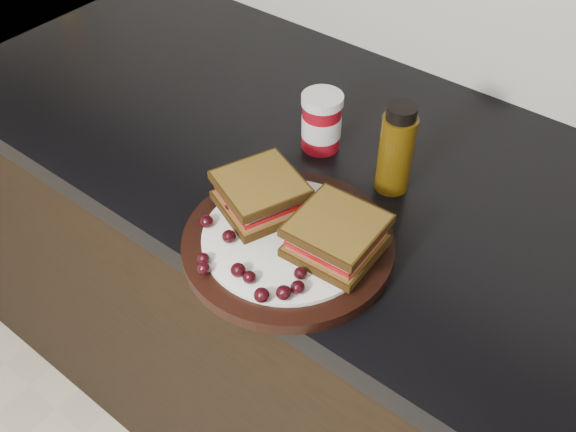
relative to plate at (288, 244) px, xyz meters
name	(u,v)px	position (x,y,z in m)	size (l,w,h in m)	color
base_cabinets	(360,356)	(0.02, 0.20, -0.48)	(3.96, 0.58, 0.86)	black
countertop	(383,187)	(0.02, 0.20, -0.03)	(3.98, 0.60, 0.04)	black
plate	(288,244)	(0.00, 0.00, 0.00)	(0.28, 0.28, 0.02)	black
sandwich_left	(261,194)	(-0.06, 0.02, 0.04)	(0.10, 0.10, 0.05)	brown
sandwich_right	(336,236)	(0.06, 0.02, 0.04)	(0.11, 0.11, 0.05)	brown
grape_0	(206,221)	(-0.10, -0.05, 0.02)	(0.02, 0.02, 0.02)	black
grape_1	(229,236)	(-0.05, -0.05, 0.02)	(0.02, 0.02, 0.02)	black
grape_2	(203,259)	(-0.05, -0.10, 0.02)	(0.02, 0.02, 0.01)	black
grape_3	(203,268)	(-0.04, -0.11, 0.02)	(0.02, 0.02, 0.02)	black
grape_4	(238,270)	(-0.01, -0.09, 0.02)	(0.02, 0.02, 0.02)	black
grape_5	(249,277)	(0.01, -0.09, 0.02)	(0.02, 0.02, 0.02)	black
grape_6	(262,295)	(0.04, -0.10, 0.02)	(0.02, 0.02, 0.02)	black
grape_7	(284,293)	(0.06, -0.08, 0.02)	(0.02, 0.02, 0.02)	black
grape_8	(298,287)	(0.07, -0.07, 0.02)	(0.02, 0.02, 0.02)	black
grape_9	(300,273)	(0.06, -0.05, 0.02)	(0.02, 0.02, 0.02)	black
grape_10	(346,270)	(0.10, -0.01, 0.03)	(0.02, 0.02, 0.02)	black
grape_11	(333,260)	(0.08, 0.00, 0.02)	(0.02, 0.02, 0.02)	black
grape_12	(348,255)	(0.08, 0.01, 0.02)	(0.02, 0.02, 0.02)	black
grape_13	(353,225)	(0.06, 0.06, 0.02)	(0.02, 0.02, 0.02)	black
grape_14	(280,194)	(-0.05, 0.05, 0.02)	(0.02, 0.02, 0.02)	black
grape_15	(265,207)	(-0.05, 0.02, 0.02)	(0.02, 0.02, 0.02)	black
grape_16	(237,202)	(-0.09, 0.00, 0.02)	(0.02, 0.02, 0.02)	black
grape_17	(232,208)	(-0.09, -0.01, 0.02)	(0.02, 0.02, 0.02)	black
grape_18	(272,195)	(-0.06, 0.04, 0.02)	(0.02, 0.02, 0.02)	black
grape_19	(264,201)	(-0.06, 0.02, 0.02)	(0.02, 0.02, 0.02)	black
grape_20	(243,215)	(-0.06, -0.01, 0.02)	(0.02, 0.02, 0.02)	black
condiment_jar	(322,122)	(-0.10, 0.21, 0.04)	(0.06, 0.06, 0.09)	maroon
oil_bottle	(396,148)	(0.04, 0.19, 0.06)	(0.05, 0.05, 0.14)	#452F06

